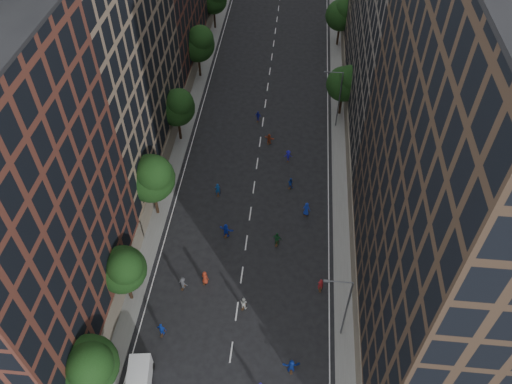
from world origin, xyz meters
TOP-DOWN VIEW (x-y plane):
  - ground at (0.00, 40.00)m, footprint 240.00×240.00m
  - sidewalk_left at (-12.00, 47.50)m, footprint 4.00×105.00m
  - sidewalk_right at (12.00, 47.50)m, footprint 4.00×105.00m
  - bldg_left_b at (-19.00, 35.00)m, footprint 14.00×26.00m
  - bldg_right_a at (19.00, 15.00)m, footprint 14.00×30.00m
  - bldg_right_b at (19.00, 44.00)m, footprint 14.00×28.00m
  - tree_left_0 at (-11.01, 3.85)m, footprint 5.20×5.20m
  - tree_left_1 at (-11.02, 13.86)m, footprint 4.80×4.80m
  - tree_left_2 at (-10.99, 25.83)m, footprint 5.60×5.60m
  - tree_left_3 at (-11.02, 39.85)m, footprint 5.00×5.00m
  - tree_left_4 at (-11.00, 55.84)m, footprint 5.40×5.40m
  - tree_right_a at (11.38, 47.85)m, footprint 5.00×5.00m
  - tree_right_b at (11.39, 67.85)m, footprint 5.20×5.20m
  - streetlamp_near at (10.37, 12.00)m, footprint 2.64×0.22m
  - streetlamp_far at (10.37, 45.00)m, footprint 2.64×0.22m
  - cargo_van at (-7.81, 4.86)m, footprint 2.64×4.64m
  - skater_4 at (-7.03, 10.28)m, footprint 1.09×0.62m
  - skater_5 at (5.85, 7.73)m, footprint 1.75×0.77m
  - skater_6 at (-3.80, 16.67)m, footprint 1.02×0.84m
  - skater_7 at (8.50, 16.99)m, footprint 0.65×0.45m
  - skater_8 at (0.66, 14.04)m, footprint 0.96×0.85m
  - skater_9 at (-6.03, 15.80)m, footprint 1.21×0.93m
  - skater_10 at (3.54, 22.58)m, footprint 1.19×0.72m
  - skater_11 at (-2.44, 23.30)m, footprint 1.82×1.04m
  - skater_12 at (6.75, 27.51)m, footprint 1.05×0.85m
  - skater_13 at (-4.37, 29.74)m, footprint 0.76×0.58m
  - skater_14 at (4.63, 31.96)m, footprint 0.90×0.82m
  - skater_15 at (4.08, 36.99)m, footprint 1.07×0.62m
  - skater_16 at (-0.72, 45.17)m, footprint 1.01×0.62m
  - skater_17 at (1.26, 40.28)m, footprint 1.52×0.91m

SIDE VIEW (x-z plane):
  - ground at x=0.00m, z-range 0.00..0.00m
  - sidewalk_left at x=-12.00m, z-range 0.00..0.15m
  - sidewalk_right at x=12.00m, z-range 0.00..0.15m
  - skater_14 at x=4.63m, z-range 0.00..1.51m
  - skater_17 at x=1.26m, z-range 0.00..1.56m
  - skater_16 at x=-0.72m, z-range 0.00..1.60m
  - skater_8 at x=0.66m, z-range 0.00..1.63m
  - skater_15 at x=4.08m, z-range 0.00..1.65m
  - skater_9 at x=-6.03m, z-range 0.00..1.66m
  - skater_7 at x=8.50m, z-range 0.00..1.70m
  - skater_4 at x=-7.03m, z-range 0.00..1.75m
  - skater_6 at x=-3.80m, z-range 0.00..1.78m
  - skater_5 at x=5.85m, z-range 0.00..1.82m
  - skater_11 at x=-2.44m, z-range 0.00..1.87m
  - skater_12 at x=6.75m, z-range 0.00..1.87m
  - skater_13 at x=-4.37m, z-range 0.00..1.90m
  - skater_10 at x=3.54m, z-range 0.00..1.90m
  - cargo_van at x=-7.81m, z-range 0.06..2.41m
  - streetlamp_near at x=10.37m, z-range 0.64..9.70m
  - streetlamp_far at x=10.37m, z-range 0.64..9.70m
  - tree_left_1 at x=-11.02m, z-range 1.45..9.66m
  - tree_right_a at x=11.38m, z-range 1.43..9.83m
  - tree_left_3 at x=-11.02m, z-range 1.53..10.11m
  - tree_left_0 at x=-11.01m, z-range 1.54..10.37m
  - tree_right_b at x=11.39m, z-range 1.54..10.37m
  - tree_left_4 at x=-11.00m, z-range 1.56..10.63m
  - tree_left_2 at x=-10.99m, z-range 1.63..11.08m
  - bldg_right_b at x=19.00m, z-range 0.00..33.00m
  - bldg_left_b at x=-19.00m, z-range 0.00..34.00m
  - bldg_right_a at x=19.00m, z-range 0.00..36.00m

